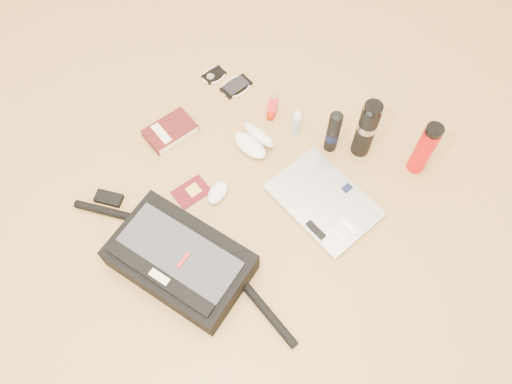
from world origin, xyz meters
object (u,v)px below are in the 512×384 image
book (170,131)px  thermos_red (424,149)px  thermos_black (366,129)px  laptop (324,201)px  messenger_bag (180,260)px

book → thermos_red: bearing=42.3°
thermos_black → thermos_red: 0.21m
laptop → book: laptop is taller
book → laptop: bearing=23.7°
thermos_red → messenger_bag: bearing=-125.3°
thermos_red → laptop: bearing=-126.7°
laptop → thermos_black: thermos_black is taller
messenger_bag → thermos_red: 0.90m
laptop → thermos_black: size_ratio=1.61×
thermos_black → thermos_red: bearing=9.1°
laptop → thermos_red: (0.22, 0.30, 0.11)m
messenger_bag → book: bearing=131.3°
laptop → book: 0.63m
thermos_black → book: bearing=-155.8°
thermos_black → thermos_red: (0.20, 0.03, -0.01)m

